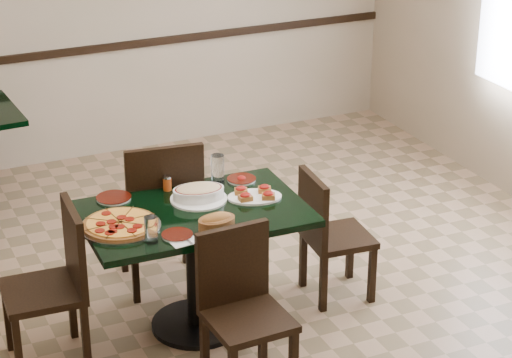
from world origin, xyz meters
name	(u,v)px	position (x,y,z in m)	size (l,w,h in m)	color
floor	(243,309)	(0.00, 0.00, 0.00)	(5.50, 5.50, 0.00)	#8F6F52
room_shell	(275,32)	(1.02, 1.73, 1.17)	(5.50, 5.50, 5.50)	silver
main_table	(195,240)	(-0.33, -0.07, 0.57)	(1.26, 0.83, 0.75)	black
chair_far	(162,207)	(-0.34, 0.42, 0.56)	(0.52, 0.52, 1.00)	black
chair_near	(241,301)	(-0.30, -0.66, 0.48)	(0.42, 0.42, 0.87)	black
chair_right	(327,230)	(0.53, -0.07, 0.45)	(0.41, 0.41, 0.81)	black
chair_left	(57,277)	(-1.11, -0.05, 0.50)	(0.44, 0.44, 0.90)	black
pepperoni_pizza	(120,225)	(-0.76, -0.10, 0.77)	(0.44, 0.44, 0.04)	#B2B2B9
lasagna_casserole	(199,193)	(-0.25, 0.05, 0.80)	(0.33, 0.33, 0.09)	white
bread_basket	(217,222)	(-0.29, -0.32, 0.79)	(0.22, 0.16, 0.09)	brown
bruschetta_platter	(255,194)	(0.05, -0.06, 0.77)	(0.36, 0.30, 0.05)	white
side_plate_near	(177,235)	(-0.52, -0.33, 0.76)	(0.17, 0.17, 0.02)	white
side_plate_far_r	(241,179)	(0.08, 0.20, 0.76)	(0.17, 0.17, 0.03)	white
side_plate_far_l	(114,198)	(-0.69, 0.26, 0.76)	(0.20, 0.20, 0.02)	white
napkin_setting	(183,240)	(-0.51, -0.38, 0.75)	(0.16, 0.16, 0.01)	white
water_glass_a	(218,169)	(-0.05, 0.24, 0.83)	(0.08, 0.08, 0.17)	silver
water_glass_b	(151,230)	(-0.67, -0.33, 0.82)	(0.07, 0.07, 0.15)	silver
pepper_shaker	(167,183)	(-0.36, 0.25, 0.80)	(0.05, 0.05, 0.09)	#B53F13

